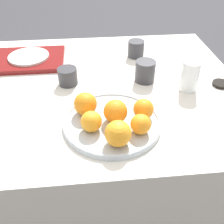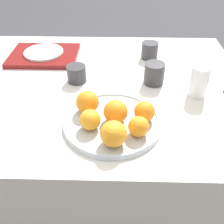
{
  "view_description": "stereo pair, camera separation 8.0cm",
  "coord_description": "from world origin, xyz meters",
  "px_view_note": "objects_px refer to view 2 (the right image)",
  "views": [
    {
      "loc": [
        0.08,
        -0.88,
        1.26
      ],
      "look_at": [
        0.15,
        -0.25,
        0.77
      ],
      "focal_mm": 42.0,
      "sensor_mm": 36.0,
      "label": 1
    },
    {
      "loc": [
        0.16,
        -0.88,
        1.26
      ],
      "look_at": [
        0.15,
        -0.25,
        0.77
      ],
      "focal_mm": 42.0,
      "sensor_mm": 36.0,
      "label": 2
    }
  ],
  "objects_px": {
    "orange_5": "(87,102)",
    "side_plate": "(44,52)",
    "orange_1": "(139,126)",
    "orange_4": "(144,112)",
    "orange_2": "(114,134)",
    "cup_0": "(150,50)",
    "fruit_platter": "(112,122)",
    "orange_0": "(116,112)",
    "water_glass": "(199,81)",
    "serving_tray": "(44,55)",
    "orange_3": "(90,120)",
    "cup_1": "(154,74)",
    "cup_3": "(77,74)"
  },
  "relations": [
    {
      "from": "orange_5",
      "to": "water_glass",
      "type": "bearing_deg",
      "value": 18.06
    },
    {
      "from": "orange_4",
      "to": "orange_5",
      "type": "relative_size",
      "value": 0.88
    },
    {
      "from": "side_plate",
      "to": "cup_0",
      "type": "relative_size",
      "value": 2.39
    },
    {
      "from": "water_glass",
      "to": "cup_3",
      "type": "bearing_deg",
      "value": 169.28
    },
    {
      "from": "orange_3",
      "to": "side_plate",
      "type": "bearing_deg",
      "value": 117.41
    },
    {
      "from": "orange_3",
      "to": "orange_2",
      "type": "bearing_deg",
      "value": -42.83
    },
    {
      "from": "orange_2",
      "to": "orange_0",
      "type": "bearing_deg",
      "value": 87.72
    },
    {
      "from": "serving_tray",
      "to": "orange_1",
      "type": "bearing_deg",
      "value": -52.49
    },
    {
      "from": "orange_1",
      "to": "orange_4",
      "type": "distance_m",
      "value": 0.07
    },
    {
      "from": "side_plate",
      "to": "orange_3",
      "type": "bearing_deg",
      "value": -62.59
    },
    {
      "from": "orange_1",
      "to": "serving_tray",
      "type": "height_order",
      "value": "orange_1"
    },
    {
      "from": "cup_3",
      "to": "orange_5",
      "type": "bearing_deg",
      "value": -73.05
    },
    {
      "from": "orange_1",
      "to": "orange_0",
      "type": "bearing_deg",
      "value": 138.85
    },
    {
      "from": "orange_2",
      "to": "orange_5",
      "type": "bearing_deg",
      "value": 120.32
    },
    {
      "from": "orange_3",
      "to": "orange_4",
      "type": "relative_size",
      "value": 0.98
    },
    {
      "from": "water_glass",
      "to": "side_plate",
      "type": "xyz_separation_m",
      "value": [
        -0.63,
        0.29,
        -0.03
      ]
    },
    {
      "from": "orange_1",
      "to": "orange_4",
      "type": "relative_size",
      "value": 0.94
    },
    {
      "from": "orange_4",
      "to": "fruit_platter",
      "type": "bearing_deg",
      "value": -173.82
    },
    {
      "from": "orange_0",
      "to": "cup_3",
      "type": "bearing_deg",
      "value": 120.93
    },
    {
      "from": "orange_0",
      "to": "cup_1",
      "type": "xyz_separation_m",
      "value": [
        0.14,
        0.25,
        -0.01
      ]
    },
    {
      "from": "orange_2",
      "to": "side_plate",
      "type": "xyz_separation_m",
      "value": [
        -0.33,
        0.57,
        -0.03
      ]
    },
    {
      "from": "fruit_platter",
      "to": "side_plate",
      "type": "distance_m",
      "value": 0.57
    },
    {
      "from": "fruit_platter",
      "to": "orange_1",
      "type": "distance_m",
      "value": 0.1
    },
    {
      "from": "side_plate",
      "to": "orange_1",
      "type": "bearing_deg",
      "value": -52.49
    },
    {
      "from": "orange_4",
      "to": "orange_2",
      "type": "bearing_deg",
      "value": -130.4
    },
    {
      "from": "orange_1",
      "to": "fruit_platter",
      "type": "bearing_deg",
      "value": 143.63
    },
    {
      "from": "orange_0",
      "to": "water_glass",
      "type": "height_order",
      "value": "water_glass"
    },
    {
      "from": "cup_3",
      "to": "orange_0",
      "type": "bearing_deg",
      "value": -59.07
    },
    {
      "from": "fruit_platter",
      "to": "orange_2",
      "type": "relative_size",
      "value": 4.11
    },
    {
      "from": "orange_2",
      "to": "orange_3",
      "type": "relative_size",
      "value": 1.18
    },
    {
      "from": "fruit_platter",
      "to": "orange_5",
      "type": "height_order",
      "value": "orange_5"
    },
    {
      "from": "water_glass",
      "to": "serving_tray",
      "type": "bearing_deg",
      "value": 155.21
    },
    {
      "from": "orange_5",
      "to": "serving_tray",
      "type": "xyz_separation_m",
      "value": [
        -0.24,
        0.42,
        -0.04
      ]
    },
    {
      "from": "cup_1",
      "to": "cup_3",
      "type": "relative_size",
      "value": 1.12
    },
    {
      "from": "orange_2",
      "to": "side_plate",
      "type": "relative_size",
      "value": 0.43
    },
    {
      "from": "cup_0",
      "to": "cup_3",
      "type": "height_order",
      "value": "cup_0"
    },
    {
      "from": "water_glass",
      "to": "serving_tray",
      "type": "relative_size",
      "value": 0.38
    },
    {
      "from": "orange_2",
      "to": "cup_0",
      "type": "xyz_separation_m",
      "value": [
        0.15,
        0.57,
        -0.01
      ]
    },
    {
      "from": "water_glass",
      "to": "cup_3",
      "type": "relative_size",
      "value": 1.53
    },
    {
      "from": "orange_0",
      "to": "orange_5",
      "type": "relative_size",
      "value": 1.0
    },
    {
      "from": "orange_5",
      "to": "side_plate",
      "type": "distance_m",
      "value": 0.48
    },
    {
      "from": "water_glass",
      "to": "side_plate",
      "type": "relative_size",
      "value": 0.65
    },
    {
      "from": "orange_1",
      "to": "water_glass",
      "type": "relative_size",
      "value": 0.54
    },
    {
      "from": "orange_4",
      "to": "cup_3",
      "type": "xyz_separation_m",
      "value": [
        -0.25,
        0.25,
        -0.01
      ]
    },
    {
      "from": "water_glass",
      "to": "orange_2",
      "type": "bearing_deg",
      "value": -137.32
    },
    {
      "from": "serving_tray",
      "to": "orange_0",
      "type": "bearing_deg",
      "value": -54.26
    },
    {
      "from": "fruit_platter",
      "to": "serving_tray",
      "type": "bearing_deg",
      "value": 124.77
    },
    {
      "from": "fruit_platter",
      "to": "orange_2",
      "type": "bearing_deg",
      "value": -86.04
    },
    {
      "from": "serving_tray",
      "to": "fruit_platter",
      "type": "bearing_deg",
      "value": -55.23
    },
    {
      "from": "fruit_platter",
      "to": "cup_1",
      "type": "distance_m",
      "value": 0.3
    }
  ]
}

